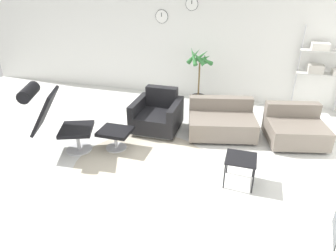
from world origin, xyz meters
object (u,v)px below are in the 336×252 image
Objects in this scene: lounge_chair at (52,113)px; side_table at (241,160)px; ottoman at (115,134)px; armchair_red at (157,116)px; shelf_unit at (322,62)px; couch_second at (295,129)px; potted_plant at (199,80)px; couch_low at (221,122)px.

lounge_chair is 2.75× the size of side_table.
ottoman is 1.03m from armchair_red.
lounge_chair is at bearing 42.33° from armchair_red.
armchair_red is 3.62m from shelf_unit.
lounge_chair is 1.35× the size of armchair_red.
couch_second is (2.97, 1.13, -0.04)m from ottoman.
armchair_red is 2.04× the size of side_table.
shelf_unit is (1.35, 3.13, 0.73)m from side_table.
potted_plant reaches higher than lounge_chair.
couch_low is 1.52m from side_table.
potted_plant is at bearing 123.54° from lounge_chair.
couch_low is at bearing 107.28° from side_table.
side_table is at bearing 94.32° from couch_low.
armchair_red is 1.54m from potted_plant.
ottoman is 2.55m from potted_plant.
lounge_chair is at bearing -125.08° from potted_plant.
potted_plant is (0.97, 2.33, 0.34)m from ottoman.
couch_low reaches higher than ottoman.
potted_plant is (1.89, 2.69, -0.09)m from lounge_chair.
potted_plant is at bearing -110.59° from armchair_red.
lounge_chair is 3.06m from side_table.
armchair_red is 2.12m from side_table.
potted_plant is 2.58m from shelf_unit.
couch_second reaches higher than ottoman.
potted_plant is (0.52, 1.42, 0.33)m from armchair_red.
armchair_red is at bearing 141.82° from side_table.
ottoman is 4.50m from shelf_unit.
couch_second is 0.63× the size of shelf_unit.
shelf_unit reaches higher than couch_low.
potted_plant reaches higher than armchair_red.
ottoman is (0.92, 0.36, -0.43)m from lounge_chair.
couch_second is 2.36m from potted_plant.
lounge_chair reaches higher than side_table.
lounge_chair is 5.39m from shelf_unit.
side_table reaches higher than ottoman.
shelf_unit reaches higher than potted_plant.
potted_plant is (-0.70, 1.27, 0.37)m from couch_low.
couch_low is 1.30m from couch_second.
couch_second reaches higher than side_table.
ottoman is at bearing -141.76° from shelf_unit.
armchair_red is 0.65× the size of potted_plant.
lounge_chair is 4.19m from couch_second.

